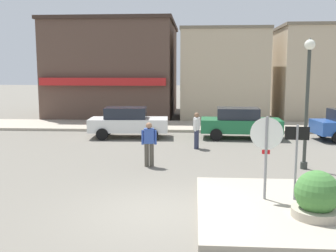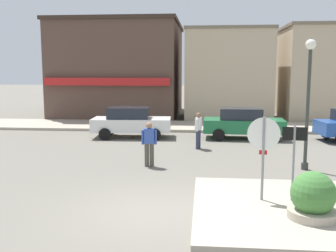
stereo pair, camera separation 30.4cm
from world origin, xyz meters
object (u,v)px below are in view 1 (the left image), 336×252
Objects in this scene: one_way_sign at (296,155)px; pedestrian_crossing_far at (197,129)px; stop_sign at (266,147)px; planter at (317,199)px; lamp_post at (308,85)px; parked_car_nearest at (128,122)px; parked_car_second at (240,123)px; pedestrian_crossing_near at (149,143)px.

pedestrian_crossing_far is at bearing 109.15° from one_way_sign.
stop_sign is 1.80m from planter.
lamp_post is at bearing 71.68° from one_way_sign.
lamp_post reaches higher than stop_sign.
parked_car_second is at bearing 1.10° from parked_car_nearest.
stop_sign is 5.19m from pedestrian_crossing_near.
pedestrian_crossing_far is at bearing 107.76° from planter.
parked_car_nearest is 4.42m from pedestrian_crossing_far.
one_way_sign is 5.70m from pedestrian_crossing_near.
stop_sign reaches higher than parked_car_nearest.
planter is 0.27× the size of lamp_post.
pedestrian_crossing_far is at bearing 103.55° from stop_sign.
one_way_sign is 0.51× the size of parked_car_nearest.
pedestrian_crossing_near is at bearing -116.85° from pedestrian_crossing_far.
planter is (0.95, -1.19, -0.96)m from stop_sign.
parked_car_nearest reaches higher than planter.
stop_sign reaches higher than pedestrian_crossing_far.
one_way_sign is (0.76, 0.01, -0.19)m from stop_sign.
pedestrian_crossing_far is (3.51, -2.68, 0.06)m from parked_car_nearest.
one_way_sign is at bearing -108.32° from lamp_post.
lamp_post is (2.04, 3.87, 1.44)m from stop_sign.
planter is at bearing -48.69° from pedestrian_crossing_near.
parked_car_second is (-0.29, 9.99, -0.52)m from one_way_sign.
stop_sign is 4.61m from lamp_post.
pedestrian_crossing_far is at bearing -128.37° from parked_car_second.
lamp_post is at bearing -75.65° from parked_car_second.
planter is at bearing -102.15° from lamp_post.
stop_sign is at bearing -47.91° from pedestrian_crossing_near.
stop_sign is 7.44m from pedestrian_crossing_far.
parked_car_second is (5.72, 0.11, 0.00)m from parked_car_nearest.
parked_car_second is 2.52× the size of pedestrian_crossing_near.
parked_car_nearest is (-6.01, 9.88, -0.52)m from one_way_sign.
stop_sign is at bearing -117.79° from lamp_post.
parked_car_nearest is 2.54× the size of pedestrian_crossing_near.
one_way_sign reaches higher than pedestrian_crossing_near.
parked_car_second is at bearing 91.66° from one_way_sign.
stop_sign reaches higher than parked_car_second.
parked_car_nearest is at bearing 117.97° from stop_sign.
planter is 0.76× the size of pedestrian_crossing_far.
planter is at bearing -60.76° from parked_car_nearest.
lamp_post reaches higher than one_way_sign.
pedestrian_crossing_far is at bearing -37.35° from parked_car_nearest.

